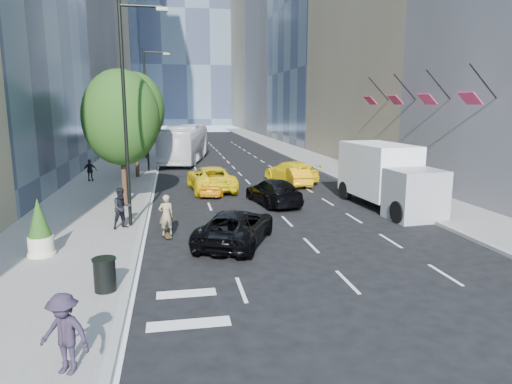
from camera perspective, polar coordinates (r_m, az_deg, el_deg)
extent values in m
plane|color=black|center=(18.72, 3.94, -6.83)|extent=(160.00, 160.00, 0.00)
cube|color=slate|center=(47.81, -15.80, 3.72)|extent=(6.00, 120.00, 0.15)
cube|color=slate|center=(49.75, 6.59, 4.33)|extent=(4.00, 120.00, 0.15)
cube|color=#7C7256|center=(119.83, 2.66, 20.14)|extent=(20.00, 24.00, 50.00)
cylinder|color=black|center=(21.37, -16.06, 9.02)|extent=(0.16, 0.16, 10.00)
cylinder|color=black|center=(21.70, -14.22, 21.63)|extent=(1.80, 0.12, 0.12)
cube|color=#99998C|center=(21.65, -11.65, 21.49)|extent=(0.50, 0.22, 0.15)
cylinder|color=black|center=(39.32, -13.57, 9.80)|extent=(0.16, 0.16, 10.00)
cylinder|color=black|center=(39.50, -12.52, 16.68)|extent=(1.80, 0.12, 0.12)
cube|color=#99998C|center=(39.48, -11.16, 16.59)|extent=(0.50, 0.22, 0.15)
cylinder|color=black|center=(26.70, -16.17, 1.91)|extent=(0.30, 0.30, 3.15)
ellipsoid|color=#11360E|center=(26.42, -16.54, 8.90)|extent=(4.20, 4.20, 5.25)
cylinder|color=black|center=(36.57, -14.68, 4.48)|extent=(0.30, 0.30, 3.38)
ellipsoid|color=#11360E|center=(36.37, -14.94, 9.95)|extent=(4.50, 4.50, 5.62)
cylinder|color=black|center=(49.51, -13.60, 5.85)|extent=(0.30, 0.30, 2.93)
ellipsoid|color=#11360E|center=(49.35, -13.76, 9.35)|extent=(3.90, 3.90, 4.88)
cylinder|color=black|center=(57.37, -12.43, 7.69)|extent=(0.14, 0.14, 5.20)
imported|color=black|center=(57.31, -12.50, 9.29)|extent=(2.48, 0.53, 1.00)
cylinder|color=black|center=(26.41, 26.52, 12.29)|extent=(1.75, 0.08, 1.75)
cube|color=#B72A4E|center=(26.01, 25.19, 10.56)|extent=(0.64, 1.30, 0.64)
cylinder|color=black|center=(29.73, 21.83, 12.36)|extent=(1.75, 0.08, 1.75)
cube|color=#B72A4E|center=(29.37, 20.62, 10.81)|extent=(0.64, 1.30, 0.64)
cylinder|color=black|center=(33.19, 18.11, 12.36)|extent=(1.75, 0.08, 1.75)
cube|color=#B72A4E|center=(32.87, 17.00, 10.96)|extent=(0.64, 1.30, 0.64)
cylinder|color=black|center=(36.77, 15.09, 12.33)|extent=(1.75, 0.08, 1.75)
cube|color=#B72A4E|center=(36.48, 14.09, 11.05)|extent=(0.64, 1.30, 0.64)
imported|color=#887B55|center=(20.02, -11.15, -3.18)|extent=(0.73, 0.56, 1.78)
imported|color=black|center=(18.92, -2.55, -4.37)|extent=(4.26, 5.67, 1.43)
imported|color=black|center=(26.36, 2.20, 0.04)|extent=(2.85, 5.31, 1.46)
imported|color=#FFA30D|center=(29.31, -5.42, 0.89)|extent=(2.16, 3.91, 1.26)
imported|color=orange|center=(32.62, 5.14, 1.95)|extent=(1.51, 3.98, 1.30)
imported|color=yellow|center=(30.75, -5.67, 1.71)|extent=(3.19, 6.07, 1.63)
imported|color=yellow|center=(34.25, 4.37, 2.58)|extent=(3.66, 5.68, 1.53)
imported|color=white|center=(46.74, -8.86, 6.00)|extent=(5.48, 13.41, 3.64)
cube|color=white|center=(27.07, 15.03, 2.73)|extent=(2.99, 5.22, 2.96)
cube|color=gray|center=(24.07, 19.30, -0.34)|extent=(2.67, 2.37, 2.52)
cylinder|color=black|center=(23.24, 17.43, -2.41)|extent=(0.46, 1.12, 1.09)
cylinder|color=black|center=(24.52, 21.99, -2.02)|extent=(0.46, 1.12, 1.09)
cylinder|color=black|center=(28.30, 11.12, 0.21)|extent=(0.46, 1.12, 1.09)
cylinder|color=black|center=(29.36, 15.16, 0.42)|extent=(0.46, 1.12, 1.09)
imported|color=black|center=(21.46, -16.40, -1.95)|extent=(1.14, 1.06, 1.87)
imported|color=black|center=(35.59, -20.01, 2.58)|extent=(0.99, 0.52, 1.61)
imported|color=#261E2D|center=(10.63, -22.85, -16.01)|extent=(1.30, 1.07, 1.76)
cylinder|color=black|center=(14.65, -18.38, -9.85)|extent=(0.65, 0.65, 0.98)
cylinder|color=beige|center=(18.89, -25.28, -6.09)|extent=(0.91, 0.91, 0.73)
cone|color=#11360E|center=(18.62, -25.55, -2.88)|extent=(0.82, 0.82, 1.45)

